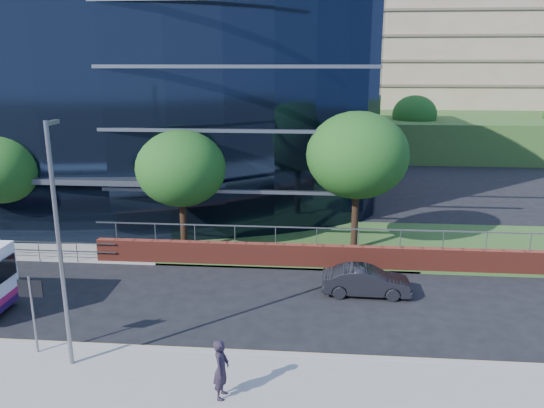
# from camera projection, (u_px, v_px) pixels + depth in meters

# --- Properties ---
(grass_verge) EXTENTS (36.00, 8.00, 0.12)m
(grass_verge) POSITION_uv_depth(u_px,v_px,m) (501.00, 248.00, 28.77)
(grass_verge) COLOR #2D511E
(grass_verge) RESTS_ON ground
(glass_office) EXTENTS (44.00, 23.10, 16.00)m
(glass_office) POSITION_uv_depth(u_px,v_px,m) (72.00, 88.00, 38.54)
(glass_office) COLOR black
(glass_office) RESTS_ON ground
(retaining_wall) EXTENTS (34.00, 0.40, 2.11)m
(retaining_wall) POSITION_uv_depth(u_px,v_px,m) (441.00, 260.00, 25.40)
(retaining_wall) COLOR maroon
(retaining_wall) RESTS_ON ground
(apartment_block) EXTENTS (60.00, 42.00, 30.00)m
(apartment_block) POSITION_uv_depth(u_px,v_px,m) (457.00, 52.00, 69.72)
(apartment_block) COLOR #2D511E
(apartment_block) RESTS_ON ground
(street_sign) EXTENTS (0.85, 0.09, 2.80)m
(street_sign) POSITION_uv_depth(u_px,v_px,m) (31.00, 298.00, 17.75)
(street_sign) COLOR slate
(street_sign) RESTS_ON pavement_near
(tree_far_b) EXTENTS (4.29, 4.29, 6.05)m
(tree_far_b) POSITION_uv_depth(u_px,v_px,m) (2.00, 170.00, 28.51)
(tree_far_b) COLOR black
(tree_far_b) RESTS_ON ground
(tree_far_c) EXTENTS (4.62, 4.62, 6.51)m
(tree_far_c) POSITION_uv_depth(u_px,v_px,m) (181.00, 169.00, 27.11)
(tree_far_c) COLOR black
(tree_far_c) RESTS_ON ground
(tree_far_d) EXTENTS (5.28, 5.28, 7.44)m
(tree_far_d) POSITION_uv_depth(u_px,v_px,m) (357.00, 155.00, 27.15)
(tree_far_d) COLOR black
(tree_far_d) RESTS_ON ground
(tree_dist_e) EXTENTS (4.62, 4.62, 6.51)m
(tree_dist_e) POSITION_uv_depth(u_px,v_px,m) (414.00, 114.00, 55.52)
(tree_dist_e) COLOR black
(tree_dist_e) RESTS_ON ground
(streetlight_east) EXTENTS (0.15, 0.77, 8.00)m
(streetlight_east) POSITION_uv_depth(u_px,v_px,m) (59.00, 240.00, 16.46)
(streetlight_east) COLOR slate
(streetlight_east) RESTS_ON pavement_near
(parked_car) EXTENTS (3.84, 1.40, 1.26)m
(parked_car) POSITION_uv_depth(u_px,v_px,m) (366.00, 281.00, 22.93)
(parked_car) COLOR black
(parked_car) RESTS_ON ground
(pedestrian) EXTENTS (0.50, 0.72, 1.87)m
(pedestrian) POSITION_uv_depth(u_px,v_px,m) (221.00, 369.00, 15.55)
(pedestrian) COLOR black
(pedestrian) RESTS_ON pavement_near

